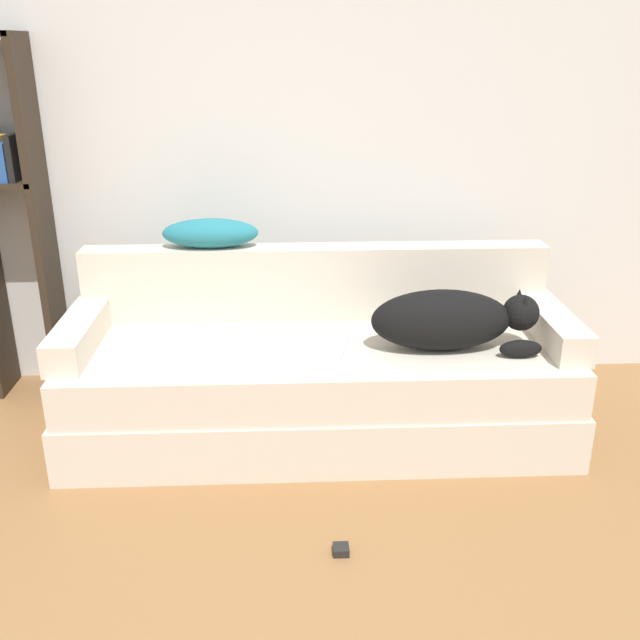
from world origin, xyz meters
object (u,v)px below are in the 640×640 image
at_px(power_adapter, 341,550).
at_px(throw_pillow, 210,233).
at_px(couch, 319,390).
at_px(dog, 450,320).
at_px(laptop, 305,346).
at_px(bookshelf, 8,205).

bearing_deg(power_adapter, throw_pillow, 113.87).
bearing_deg(couch, dog, -8.27).
distance_m(laptop, bookshelf, 1.62).
bearing_deg(dog, bookshelf, 163.10).
xyz_separation_m(dog, throw_pillow, (-1.06, 0.44, 0.29)).
relative_size(dog, laptop, 1.82).
bearing_deg(throw_pillow, power_adapter, -66.13).
distance_m(dog, throw_pillow, 1.18).
bearing_deg(power_adapter, couch, 92.68).
height_order(couch, throw_pillow, throw_pillow).
xyz_separation_m(couch, power_adapter, (0.04, -0.86, -0.21)).
bearing_deg(throw_pillow, laptop, -43.17).
distance_m(throw_pillow, bookshelf, 1.01).
distance_m(laptop, power_adapter, 0.93).
bearing_deg(couch, power_adapter, -87.32).
bearing_deg(laptop, power_adapter, -69.26).
height_order(couch, bookshelf, bookshelf).
xyz_separation_m(dog, power_adapter, (-0.53, -0.78, -0.58)).
distance_m(couch, laptop, 0.25).
relative_size(couch, throw_pillow, 5.01).
height_order(laptop, bookshelf, bookshelf).
xyz_separation_m(bookshelf, power_adapter, (1.52, -1.40, -0.97)).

